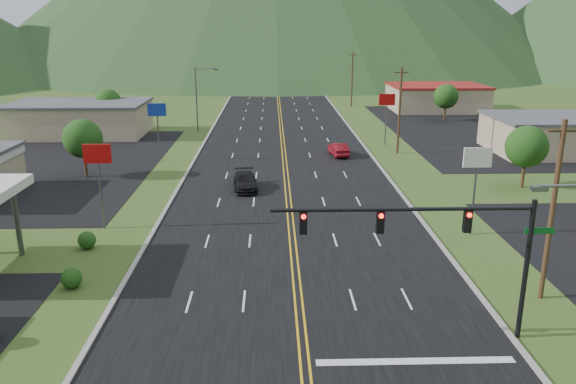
{
  "coord_description": "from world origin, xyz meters",
  "views": [
    {
      "loc": [
        -1.39,
        -9.87,
        14.56
      ],
      "look_at": [
        -0.41,
        23.95,
        4.5
      ],
      "focal_mm": 35.0,
      "sensor_mm": 36.0,
      "label": 1
    }
  ],
  "objects_px": {
    "streetlight_west": "(199,95)",
    "traffic_signal": "(444,235)",
    "car_red_far": "(338,150)",
    "car_dark_mid": "(245,182)"
  },
  "relations": [
    {
      "from": "streetlight_west",
      "to": "traffic_signal",
      "type": "bearing_deg",
      "value": -72.03
    },
    {
      "from": "traffic_signal",
      "to": "car_red_far",
      "type": "distance_m",
      "value": 39.98
    },
    {
      "from": "traffic_signal",
      "to": "car_dark_mid",
      "type": "xyz_separation_m",
      "value": [
        -10.38,
        26.04,
        -4.59
      ]
    },
    {
      "from": "car_red_far",
      "to": "streetlight_west",
      "type": "bearing_deg",
      "value": -49.78
    },
    {
      "from": "car_red_far",
      "to": "traffic_signal",
      "type": "bearing_deg",
      "value": 82.61
    },
    {
      "from": "car_red_far",
      "to": "car_dark_mid",
      "type": "bearing_deg",
      "value": 45.6
    },
    {
      "from": "traffic_signal",
      "to": "car_dark_mid",
      "type": "bearing_deg",
      "value": 111.72
    },
    {
      "from": "streetlight_west",
      "to": "car_red_far",
      "type": "xyz_separation_m",
      "value": [
        18.0,
        -16.29,
        -4.43
      ]
    },
    {
      "from": "car_dark_mid",
      "to": "car_red_far",
      "type": "relative_size",
      "value": 1.12
    },
    {
      "from": "streetlight_west",
      "to": "car_dark_mid",
      "type": "xyz_separation_m",
      "value": [
        7.79,
        -29.96,
        -4.44
      ]
    }
  ]
}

